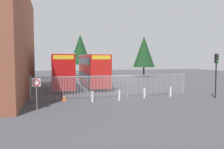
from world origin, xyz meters
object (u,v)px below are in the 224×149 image
object	(u,v)px
traffic_cone_by_gate	(64,98)
double_decker_bus_near_gate	(62,70)
bollard_near_right	(144,93)
bollard_far_right	(171,92)
double_decker_bus_behind_fence_left	(93,69)
speed_limit_sign_post	(36,86)
traffic_light_kerbside	(216,67)
bollard_near_left	(92,97)
bollard_center_front	(119,95)

from	to	relation	value
traffic_cone_by_gate	double_decker_bus_near_gate	bearing A→B (deg)	88.79
bollard_near_right	traffic_cone_by_gate	distance (m)	7.68
double_decker_bus_near_gate	bollard_far_right	size ratio (longest dim) A/B	11.38
double_decker_bus_behind_fence_left	bollard_near_right	xyz separation A→B (m)	(3.24, -10.16, -1.95)
double_decker_bus_near_gate	speed_limit_sign_post	xyz separation A→B (m)	(-2.35, -12.16, -0.65)
double_decker_bus_behind_fence_left	traffic_light_kerbside	size ratio (longest dim) A/B	2.51
double_decker_bus_near_gate	bollard_near_right	distance (m)	12.26
bollard_near_left	bollard_near_right	size ratio (longest dim) A/B	1.00
double_decker_bus_near_gate	traffic_light_kerbside	size ratio (longest dim) A/B	2.51
bollard_near_left	double_decker_bus_near_gate	bearing A→B (deg)	102.08
bollard_near_left	traffic_cone_by_gate	size ratio (longest dim) A/B	1.61
bollard_near_right	bollard_far_right	distance (m)	2.91
double_decker_bus_behind_fence_left	traffic_cone_by_gate	bearing A→B (deg)	-114.65
bollard_center_front	double_decker_bus_behind_fence_left	bearing A→B (deg)	92.34
speed_limit_sign_post	traffic_light_kerbside	distance (m)	16.47
bollard_near_right	double_decker_bus_behind_fence_left	bearing A→B (deg)	107.67
bollard_far_right	speed_limit_sign_post	distance (m)	13.08
bollard_far_right	double_decker_bus_near_gate	bearing A→B (deg)	137.73
bollard_near_right	double_decker_bus_near_gate	bearing A→B (deg)	128.10
double_decker_bus_behind_fence_left	bollard_center_front	size ratio (longest dim) A/B	11.38
double_decker_bus_behind_fence_left	bollard_center_front	bearing A→B (deg)	-87.66
bollard_near_left	traffic_cone_by_gate	world-z (taller)	bollard_near_left
double_decker_bus_near_gate	bollard_near_right	bearing A→B (deg)	-51.90
double_decker_bus_behind_fence_left	traffic_light_kerbside	distance (m)	15.60
bollard_far_right	traffic_cone_by_gate	distance (m)	10.57
double_decker_bus_behind_fence_left	bollard_center_front	distance (m)	11.04
double_decker_bus_behind_fence_left	bollard_far_right	distance (m)	11.95
speed_limit_sign_post	bollard_near_right	bearing A→B (deg)	15.00
double_decker_bus_near_gate	bollard_near_right	xyz separation A→B (m)	(7.47, -9.53, -1.95)
speed_limit_sign_post	traffic_light_kerbside	xyz separation A→B (m)	(16.41, 0.68, 1.21)
bollard_center_front	bollard_near_right	size ratio (longest dim) A/B	1.00
bollard_near_left	speed_limit_sign_post	size ratio (longest dim) A/B	0.40
speed_limit_sign_post	traffic_cone_by_gate	bearing A→B (deg)	55.55
bollard_near_right	traffic_light_kerbside	world-z (taller)	traffic_light_kerbside
traffic_light_kerbside	bollard_center_front	bearing A→B (deg)	172.40
traffic_cone_by_gate	speed_limit_sign_post	world-z (taller)	speed_limit_sign_post
speed_limit_sign_post	bollard_far_right	bearing A→B (deg)	12.10
double_decker_bus_behind_fence_left	traffic_light_kerbside	xyz separation A→B (m)	(9.83, -12.11, 0.56)
traffic_cone_by_gate	traffic_light_kerbside	size ratio (longest dim) A/B	0.14
double_decker_bus_near_gate	double_decker_bus_behind_fence_left	bearing A→B (deg)	8.49
bollard_near_right	bollard_far_right	xyz separation A→B (m)	(2.90, 0.10, 0.00)
bollard_near_left	bollard_center_front	distance (m)	2.49
double_decker_bus_near_gate	traffic_cone_by_gate	world-z (taller)	double_decker_bus_near_gate
double_decker_bus_near_gate	speed_limit_sign_post	distance (m)	12.40
double_decker_bus_near_gate	bollard_center_front	xyz separation A→B (m)	(4.68, -10.22, -1.95)
speed_limit_sign_post	traffic_light_kerbside	bearing A→B (deg)	2.37
bollard_near_right	traffic_cone_by_gate	world-z (taller)	bollard_near_right
double_decker_bus_behind_fence_left	speed_limit_sign_post	distance (m)	14.40
bollard_near_left	speed_limit_sign_post	bearing A→B (deg)	-157.03
bollard_near_left	bollard_near_right	xyz separation A→B (m)	(5.28, 0.71, 0.00)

